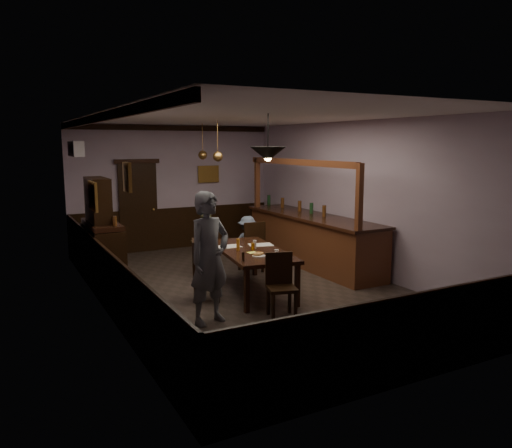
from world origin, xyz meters
TOP-DOWN VIEW (x-y plane):
  - room at (0.00, 0.00)m, footprint 5.01×8.01m
  - dining_table at (-0.04, -0.18)m, footprint 1.32×2.33m
  - chair_far_left at (-0.28, 1.15)m, footprint 0.41×0.41m
  - chair_far_right at (0.60, 1.00)m, footprint 0.48×0.48m
  - chair_near at (-0.23, -1.49)m, footprint 0.51×0.51m
  - chair_side at (-0.99, -0.22)m, footprint 0.56×0.56m
  - person_standing at (-1.27, -1.26)m, footprint 0.80×0.65m
  - person_seated_left at (-0.25, 1.42)m, footprint 0.64×0.53m
  - person_seated_right at (0.64, 1.28)m, footprint 0.81×0.64m
  - newspaper_left at (-0.30, 0.20)m, footprint 0.42×0.30m
  - newspaper_right at (0.28, 0.07)m, footprint 0.48×0.40m
  - napkin at (-0.15, -0.42)m, footprint 0.17×0.17m
  - saucer at (0.14, -0.75)m, footprint 0.15×0.15m
  - coffee_cup at (0.14, -0.74)m, footprint 0.09×0.09m
  - pastry_plate at (-0.18, -0.72)m, footprint 0.22×0.22m
  - pastry_ring_a at (-0.20, -0.69)m, footprint 0.13×0.13m
  - pastry_ring_b at (-0.14, -0.67)m, footprint 0.13×0.13m
  - soda_can at (-0.04, -0.23)m, footprint 0.07×0.07m
  - beer_glass at (-0.28, -0.14)m, footprint 0.06×0.06m
  - water_glass at (0.04, -0.15)m, footprint 0.06×0.06m
  - pepper_mill at (-0.55, -0.89)m, footprint 0.04×0.04m
  - sideboard at (-2.21, 1.54)m, footprint 0.53×1.48m
  - bar_counter at (1.99, 0.96)m, footprint 0.93×3.99m
  - door_back at (-0.90, 3.95)m, footprint 0.90×0.06m
  - ac_unit at (-2.38, 2.90)m, footprint 0.20×0.85m
  - picture_left_small at (-2.46, -1.60)m, footprint 0.04×0.28m
  - picture_left_large at (-2.46, 0.80)m, footprint 0.04×0.62m
  - picture_back at (0.90, 3.96)m, footprint 0.55×0.04m
  - pendant_iron at (-0.16, -0.97)m, footprint 0.56×0.56m
  - pendant_brass_mid at (0.10, 1.53)m, footprint 0.20×0.20m
  - pendant_brass_far at (0.30, 2.83)m, footprint 0.20×0.20m

SIDE VIEW (x-z plane):
  - chair_far_left at x=-0.28m, z-range 0.04..0.95m
  - chair_near at x=-0.23m, z-range 0.05..1.00m
  - person_seated_right at x=0.64m, z-range 0.00..1.10m
  - chair_side at x=-0.99m, z-range 0.05..1.06m
  - chair_far_right at x=0.60m, z-range 0.05..1.08m
  - bar_counter at x=1.99m, z-range -0.55..1.69m
  - person_seated_left at x=-0.25m, z-range 0.00..1.22m
  - dining_table at x=-0.04m, z-range 0.31..1.06m
  - napkin at x=-0.15m, z-range 0.75..0.75m
  - newspaper_left at x=-0.30m, z-range 0.75..0.76m
  - newspaper_right at x=0.28m, z-range 0.75..0.76m
  - saucer at x=0.14m, z-range 0.75..0.76m
  - pastry_plate at x=-0.18m, z-range 0.75..0.76m
  - sideboard at x=-2.21m, z-range -0.19..1.76m
  - pastry_ring_a at x=-0.20m, z-range 0.77..0.81m
  - pastry_ring_b at x=-0.14m, z-range 0.77..0.81m
  - coffee_cup at x=0.14m, z-range 0.76..0.84m
  - soda_can at x=-0.04m, z-range 0.75..0.87m
  - pepper_mill at x=-0.55m, z-range 0.75..0.89m
  - water_glass at x=0.04m, z-range 0.75..0.90m
  - beer_glass at x=-0.28m, z-range 0.75..0.95m
  - person_standing at x=-1.27m, z-range 0.00..1.90m
  - door_back at x=-0.90m, z-range 0.00..2.10m
  - room at x=0.00m, z-range -0.01..3.01m
  - picture_left_large at x=-2.46m, z-range 1.46..1.94m
  - picture_back at x=0.90m, z-range 1.59..2.01m
  - picture_left_small at x=-2.46m, z-range 1.97..2.33m
  - pendant_brass_mid at x=0.10m, z-range 1.89..2.70m
  - pendant_brass_far at x=0.30m, z-range 1.89..2.70m
  - pendant_iron at x=-0.16m, z-range 2.04..2.75m
  - ac_unit at x=-2.38m, z-range 2.30..2.60m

